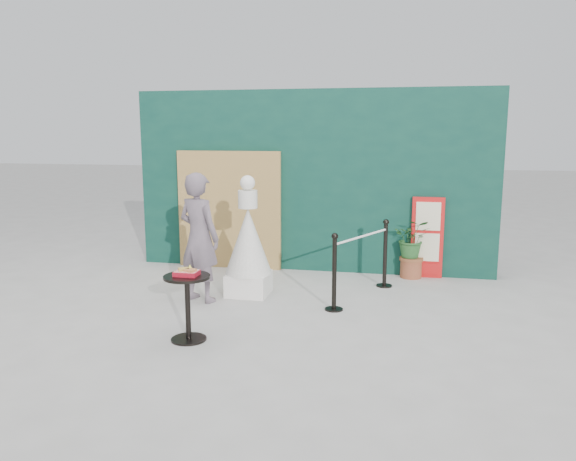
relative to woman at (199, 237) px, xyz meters
name	(u,v)px	position (x,y,z in m)	size (l,w,h in m)	color
ground	(267,331)	(1.20, -1.01, -0.89)	(60.00, 60.00, 0.00)	#ADAAA5
back_wall	(312,181)	(1.20, 2.14, 0.61)	(6.00, 0.30, 3.00)	#0A3029
bamboo_fence	(229,210)	(-0.20, 1.93, 0.11)	(1.80, 0.08, 2.00)	tan
woman	(199,237)	(0.00, 0.00, 0.00)	(0.65, 0.43, 1.78)	slate
menu_board	(427,238)	(3.10, 1.94, -0.24)	(0.50, 0.07, 1.30)	red
statue	(248,247)	(0.58, 0.42, -0.19)	(0.67, 0.67, 1.72)	white
cafe_table	(187,297)	(0.41, -1.46, -0.39)	(0.52, 0.52, 0.75)	black
food_basket	(187,272)	(0.41, -1.46, -0.10)	(0.26, 0.19, 0.11)	#AD1224
planter	(412,244)	(2.87, 1.88, -0.34)	(0.56, 0.49, 0.95)	brown
stanchion_barrier	(362,263)	(2.17, 0.61, -0.40)	(0.84, 1.54, 1.03)	black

